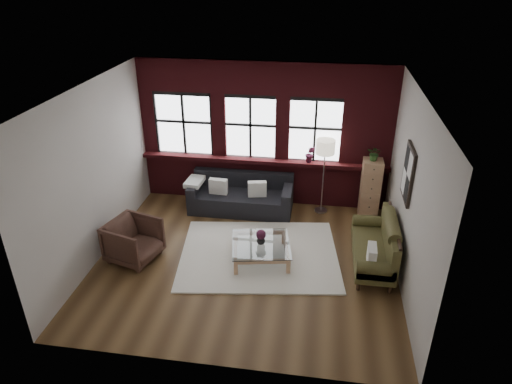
# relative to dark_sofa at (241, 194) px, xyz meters

# --- Properties ---
(floor) EXTENTS (5.50, 5.50, 0.00)m
(floor) POSITION_rel_dark_sofa_xyz_m (0.43, -1.90, -0.41)
(floor) COLOR #4B321B
(floor) RESTS_ON ground
(ceiling) EXTENTS (5.50, 5.50, 0.00)m
(ceiling) POSITION_rel_dark_sofa_xyz_m (0.43, -1.90, 2.79)
(ceiling) COLOR white
(ceiling) RESTS_ON ground
(wall_back) EXTENTS (5.50, 0.00, 5.50)m
(wall_back) POSITION_rel_dark_sofa_xyz_m (0.43, 0.60, 1.19)
(wall_back) COLOR #BBB6AE
(wall_back) RESTS_ON ground
(wall_front) EXTENTS (5.50, 0.00, 5.50)m
(wall_front) POSITION_rel_dark_sofa_xyz_m (0.43, -4.40, 1.19)
(wall_front) COLOR #BBB6AE
(wall_front) RESTS_ON ground
(wall_left) EXTENTS (0.00, 5.00, 5.00)m
(wall_left) POSITION_rel_dark_sofa_xyz_m (-2.32, -1.90, 1.19)
(wall_left) COLOR #BBB6AE
(wall_left) RESTS_ON ground
(wall_right) EXTENTS (0.00, 5.00, 5.00)m
(wall_right) POSITION_rel_dark_sofa_xyz_m (3.18, -1.90, 1.19)
(wall_right) COLOR #BBB6AE
(wall_right) RESTS_ON ground
(brick_backwall) EXTENTS (5.50, 0.12, 3.20)m
(brick_backwall) POSITION_rel_dark_sofa_xyz_m (0.43, 0.54, 1.19)
(brick_backwall) COLOR #501218
(brick_backwall) RESTS_ON floor
(sill_ledge) EXTENTS (5.50, 0.30, 0.08)m
(sill_ledge) POSITION_rel_dark_sofa_xyz_m (0.43, 0.45, 0.63)
(sill_ledge) COLOR #501218
(sill_ledge) RESTS_ON brick_backwall
(window_left) EXTENTS (1.38, 0.10, 1.50)m
(window_left) POSITION_rel_dark_sofa_xyz_m (-1.37, 0.55, 1.34)
(window_left) COLOR black
(window_left) RESTS_ON brick_backwall
(window_mid) EXTENTS (1.38, 0.10, 1.50)m
(window_mid) POSITION_rel_dark_sofa_xyz_m (0.13, 0.55, 1.34)
(window_mid) COLOR black
(window_mid) RESTS_ON brick_backwall
(window_right) EXTENTS (1.38, 0.10, 1.50)m
(window_right) POSITION_rel_dark_sofa_xyz_m (1.53, 0.55, 1.34)
(window_right) COLOR black
(window_right) RESTS_ON brick_backwall
(wall_poster) EXTENTS (0.05, 0.74, 0.94)m
(wall_poster) POSITION_rel_dark_sofa_xyz_m (3.15, -1.60, 1.44)
(wall_poster) COLOR black
(wall_poster) RESTS_ON wall_right
(shag_rug) EXTENTS (3.24, 2.69, 0.03)m
(shag_rug) POSITION_rel_dark_sofa_xyz_m (0.65, -1.68, -0.39)
(shag_rug) COLOR white
(shag_rug) RESTS_ON floor
(dark_sofa) EXTENTS (2.26, 0.92, 0.82)m
(dark_sofa) POSITION_rel_dark_sofa_xyz_m (0.00, 0.00, 0.00)
(dark_sofa) COLOR black
(dark_sofa) RESTS_ON floor
(pillow_a) EXTENTS (0.41, 0.16, 0.34)m
(pillow_a) POSITION_rel_dark_sofa_xyz_m (-0.48, -0.10, 0.19)
(pillow_a) COLOR white
(pillow_a) RESTS_ON dark_sofa
(pillow_b) EXTENTS (0.42, 0.22, 0.34)m
(pillow_b) POSITION_rel_dark_sofa_xyz_m (0.38, -0.10, 0.19)
(pillow_b) COLOR white
(pillow_b) RESTS_ON dark_sofa
(vintage_settee) EXTENTS (0.78, 1.75, 0.93)m
(vintage_settee) POSITION_rel_dark_sofa_xyz_m (2.73, -1.69, 0.06)
(vintage_settee) COLOR #494522
(vintage_settee) RESTS_ON floor
(pillow_settee) EXTENTS (0.15, 0.38, 0.34)m
(pillow_settee) POSITION_rel_dark_sofa_xyz_m (2.65, -2.22, 0.17)
(pillow_settee) COLOR white
(pillow_settee) RESTS_ON vintage_settee
(armchair) EXTENTS (1.06, 1.04, 0.79)m
(armchair) POSITION_rel_dark_sofa_xyz_m (-1.64, -2.14, -0.02)
(armchair) COLOR #3F281F
(armchair) RESTS_ON floor
(coffee_table) EXTENTS (1.23, 1.23, 0.36)m
(coffee_table) POSITION_rel_dark_sofa_xyz_m (0.70, -1.81, -0.24)
(coffee_table) COLOR tan
(coffee_table) RESTS_ON shag_rug
(vase) EXTENTS (0.18, 0.18, 0.16)m
(vase) POSITION_rel_dark_sofa_xyz_m (0.70, -1.81, 0.02)
(vase) COLOR #B2B2B2
(vase) RESTS_ON coffee_table
(flowers) EXTENTS (0.19, 0.19, 0.19)m
(flowers) POSITION_rel_dark_sofa_xyz_m (0.70, -1.81, 0.14)
(flowers) COLOR #4A1931
(flowers) RESTS_ON vase
(drawer_chest) EXTENTS (0.40, 0.40, 1.32)m
(drawer_chest) POSITION_rel_dark_sofa_xyz_m (2.78, 0.16, 0.25)
(drawer_chest) COLOR tan
(drawer_chest) RESTS_ON floor
(potted_plant_top) EXTENTS (0.36, 0.34, 0.31)m
(potted_plant_top) POSITION_rel_dark_sofa_xyz_m (2.78, 0.16, 1.06)
(potted_plant_top) COLOR #2D5923
(potted_plant_top) RESTS_ON drawer_chest
(floor_lamp) EXTENTS (0.40, 0.40, 1.84)m
(floor_lamp) POSITION_rel_dark_sofa_xyz_m (1.77, 0.21, 0.51)
(floor_lamp) COLOR #A5A5A8
(floor_lamp) RESTS_ON floor
(sill_plant) EXTENTS (0.22, 0.18, 0.38)m
(sill_plant) POSITION_rel_dark_sofa_xyz_m (1.46, 0.42, 0.86)
(sill_plant) COLOR #4A1931
(sill_plant) RESTS_ON sill_ledge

